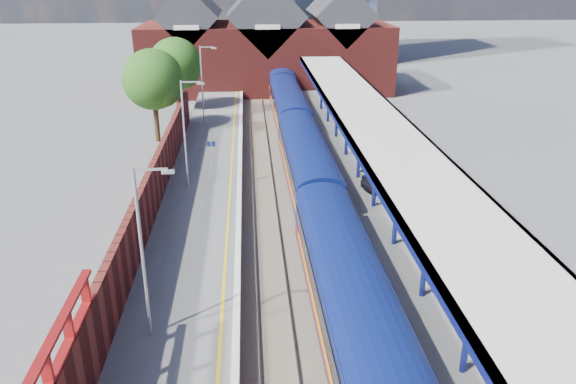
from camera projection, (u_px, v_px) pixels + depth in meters
The scene contains 20 objects.
ground at pixel (280, 160), 45.16m from camera, with size 240.00×240.00×0.00m, color #5B5B5E.
ballast_bed at pixel (289, 209), 35.90m from camera, with size 6.00×76.00×0.06m, color #473D33.
rails at pixel (289, 208), 35.87m from camera, with size 4.51×76.00×0.14m.
left_platform at pixel (202, 205), 35.36m from camera, with size 5.00×76.00×1.00m, color #565659.
right_platform at pixel (382, 200), 36.13m from camera, with size 6.00×76.00×1.00m, color #565659.
coping_left at pixel (239, 196), 35.32m from camera, with size 0.30×76.00×0.05m, color silver.
coping_right at pixel (338, 194), 35.74m from camera, with size 0.30×76.00×0.05m, color silver.
yellow_line at pixel (229, 197), 35.29m from camera, with size 0.14×76.00×0.01m, color yellow.
train at pixel (296, 127), 46.37m from camera, with size 2.95×65.92×3.45m.
canopy at pixel (371, 121), 36.12m from camera, with size 4.50×52.00×4.48m.
lamp_post_b at pixel (145, 244), 20.67m from camera, with size 1.48×0.18×7.00m.
lamp_post_c at pixel (186, 128), 35.47m from camera, with size 1.48×0.18×7.00m.
lamp_post_d at pixel (203, 80), 50.27m from camera, with size 1.48×0.18×7.00m.
platform_sign at pixel (212, 152), 38.27m from camera, with size 0.55×0.08×2.50m.
brick_wall at pixel (139, 222), 28.48m from camera, with size 0.35×50.00×3.86m.
station_building at pixel (266, 45), 69.02m from camera, with size 30.00×12.12×13.78m.
tree_near at pixel (155, 81), 47.93m from camera, with size 5.20×5.20×8.10m.
tree_far at pixel (177, 66), 55.40m from camera, with size 5.20×5.20×8.10m.
parked_car_dark at pixel (397, 178), 36.48m from camera, with size 1.94×4.77×1.38m, color black.
parked_car_blue at pixel (445, 213), 31.56m from camera, with size 1.96×4.25×1.18m, color navy.
Camera 1 is at (-2.43, -12.78, 14.51)m, focal length 35.00 mm.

